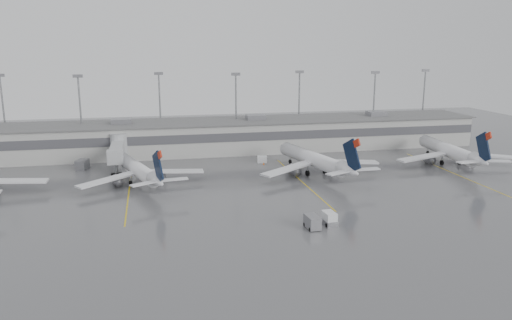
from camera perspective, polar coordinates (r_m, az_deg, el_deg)
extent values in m
plane|color=#505053|center=(78.47, -1.94, -7.71)|extent=(260.00, 260.00, 0.00)
cube|color=#B0B0AB|center=(133.04, -6.37, 2.65)|extent=(150.00, 16.00, 8.00)
cube|color=#47474C|center=(124.98, -6.01, 2.45)|extent=(150.00, 0.15, 2.20)
cube|color=#606060|center=(132.38, -6.41, 4.37)|extent=(152.00, 17.00, 0.30)
cube|color=slate|center=(145.85, 13.60, 5.18)|extent=(5.00, 4.00, 1.30)
cylinder|color=gray|center=(145.74, -26.86, 4.62)|extent=(0.44, 0.44, 20.00)
cylinder|color=gray|center=(134.58, -19.38, 4.70)|extent=(0.44, 0.44, 20.00)
cube|color=slate|center=(133.61, -19.71, 9.02)|extent=(2.40, 0.50, 0.80)
cylinder|color=gray|center=(140.93, -10.89, 5.54)|extent=(0.44, 0.44, 20.00)
cube|color=slate|center=(140.01, -11.07, 9.68)|extent=(2.40, 0.50, 0.80)
cylinder|color=gray|center=(135.39, -2.29, 5.47)|extent=(0.44, 0.44, 20.00)
cube|color=slate|center=(134.44, -2.33, 9.78)|extent=(2.40, 0.50, 0.80)
cylinder|color=gray|center=(147.25, 4.94, 6.04)|extent=(0.44, 0.44, 20.00)
cube|color=slate|center=(146.37, 5.02, 10.01)|extent=(2.40, 0.50, 0.80)
cylinder|color=gray|center=(147.49, 13.29, 5.75)|extent=(0.44, 0.44, 20.00)
cube|color=slate|center=(146.61, 13.50, 9.71)|extent=(2.40, 0.50, 0.80)
cylinder|color=gray|center=(163.41, 18.56, 6.10)|extent=(0.44, 0.44, 20.00)
cube|color=slate|center=(162.62, 18.82, 9.67)|extent=(2.40, 0.50, 0.80)
cylinder|color=#A0A3A5|center=(124.90, -15.38, 1.34)|extent=(4.00, 4.00, 7.00)
cube|color=#A0A3A5|center=(118.39, -15.57, 1.10)|extent=(2.80, 13.00, 2.60)
cube|color=#A0A3A5|center=(111.06, -15.78, 0.32)|extent=(3.40, 2.40, 3.00)
cylinder|color=gray|center=(111.71, -15.69, -1.13)|extent=(0.70, 0.70, 2.80)
cube|color=black|center=(111.96, -15.65, -1.65)|extent=(2.20, 1.20, 0.70)
cube|color=#DFB90D|center=(100.31, -14.31, -3.46)|extent=(0.25, 40.00, 0.01)
cube|color=#DFB90D|center=(104.67, 5.20, -2.41)|extent=(0.25, 40.00, 0.01)
cube|color=#DFB90D|center=(119.58, 21.44, -1.32)|extent=(0.25, 40.00, 0.01)
cube|color=white|center=(106.58, -26.37, -2.15)|extent=(14.05, 3.22, 0.38)
cylinder|color=white|center=(105.49, -13.43, -0.98)|extent=(9.29, 21.10, 2.90)
cone|color=white|center=(116.74, -15.14, 0.26)|extent=(3.59, 3.46, 2.90)
cone|color=white|center=(93.51, -11.16, -2.41)|extent=(4.24, 5.48, 2.90)
cube|color=white|center=(101.50, -16.62, -2.17)|extent=(11.64, 9.40, 0.34)
cube|color=white|center=(105.22, -9.46, -1.27)|extent=(12.56, 2.53, 0.34)
cube|color=black|center=(92.37, -11.14, -0.81)|extent=(1.95, 5.26, 6.32)
cube|color=#B1220D|center=(90.65, -10.95, 0.57)|extent=(0.88, 1.95, 1.83)
cylinder|color=black|center=(114.20, -14.63, -1.26)|extent=(0.59, 0.93, 0.87)
cylinder|color=black|center=(103.74, -14.13, -2.60)|extent=(0.74, 1.14, 1.06)
cylinder|color=black|center=(104.85, -12.00, -2.33)|extent=(0.74, 1.14, 1.06)
cylinder|color=white|center=(111.21, 6.36, 0.18)|extent=(8.48, 23.63, 3.21)
cone|color=white|center=(122.43, 3.12, 1.43)|extent=(3.80, 3.65, 3.21)
cone|color=white|center=(99.62, 10.63, -1.23)|extent=(4.34, 5.94, 3.21)
cube|color=white|center=(105.20, 3.71, -0.99)|extent=(13.33, 9.57, 0.37)
cube|color=white|center=(113.03, 10.37, -0.19)|extent=(14.08, 3.94, 0.37)
cube|color=black|center=(98.50, 10.88, 0.45)|extent=(1.68, 5.94, 6.99)
cube|color=#B1220D|center=(96.85, 11.43, 1.90)|extent=(0.80, 2.18, 2.03)
cylinder|color=black|center=(119.90, 3.93, -0.17)|extent=(0.58, 1.02, 0.96)
cylinder|color=black|center=(108.91, 5.90, -1.50)|extent=(0.74, 1.25, 1.18)
cylinder|color=black|center=(111.24, 7.88, -1.25)|extent=(0.74, 1.25, 1.18)
cylinder|color=white|center=(128.28, 21.00, 1.09)|extent=(4.94, 23.41, 3.17)
cone|color=white|center=(139.68, 18.47, 2.20)|extent=(3.39, 3.19, 3.17)
cone|color=white|center=(116.37, 24.27, -0.14)|extent=(3.56, 5.51, 3.17)
cube|color=white|center=(122.50, 18.58, 0.34)|extent=(13.99, 5.90, 0.37)
cube|color=white|center=(129.68, 24.45, 0.52)|extent=(13.74, 7.77, 0.37)
cube|color=black|center=(115.33, 24.54, 1.28)|extent=(0.77, 5.95, 6.91)
cube|color=#B1220D|center=(113.72, 25.04, 2.50)|extent=(0.48, 2.15, 2.01)
cylinder|color=black|center=(137.04, 19.03, 0.81)|extent=(0.44, 0.98, 0.95)
cylinder|color=black|center=(125.95, 20.47, -0.28)|extent=(0.56, 1.19, 1.16)
cylinder|color=black|center=(128.09, 22.22, -0.22)|extent=(0.56, 1.19, 1.16)
cube|color=white|center=(80.27, 8.36, -6.59)|extent=(1.89, 2.82, 2.03)
cube|color=slate|center=(80.48, 8.35, -7.00)|extent=(2.15, 3.29, 0.79)
cylinder|color=black|center=(81.12, 7.43, -6.87)|extent=(0.29, 0.65, 0.63)
cylinder|color=black|center=(81.83, 8.60, -6.73)|extent=(0.29, 0.65, 0.63)
cylinder|color=black|center=(79.19, 8.09, -7.39)|extent=(0.29, 0.65, 0.63)
cylinder|color=black|center=(79.92, 9.28, -7.24)|extent=(0.29, 0.65, 0.63)
cube|color=slate|center=(78.16, 6.46, -7.03)|extent=(2.06, 3.31, 1.93)
cylinder|color=black|center=(79.12, 5.58, -7.34)|extent=(0.30, 0.65, 0.64)
cylinder|color=black|center=(77.75, 7.31, -7.76)|extent=(0.30, 0.65, 0.64)
cube|color=white|center=(114.31, -14.36, -1.00)|extent=(2.89, 2.42, 1.74)
cube|color=white|center=(120.51, 0.70, 0.08)|extent=(2.44, 1.81, 1.58)
cube|color=slate|center=(120.80, -19.24, -0.48)|extent=(3.03, 3.94, 2.18)
cone|color=#FF5B05|center=(106.99, -15.12, -2.29)|extent=(0.43, 0.43, 0.69)
cone|color=#FF5B05|center=(118.57, 0.89, -0.37)|extent=(0.39, 0.39, 0.62)
cone|color=#FF5B05|center=(128.34, 16.72, 0.15)|extent=(0.51, 0.51, 0.80)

